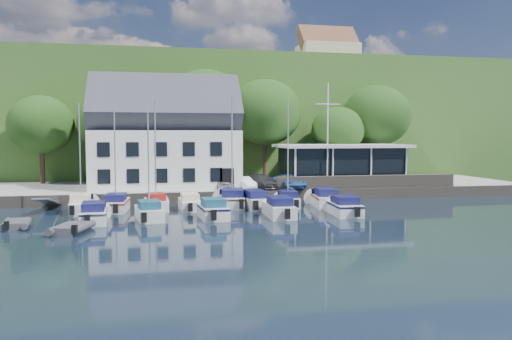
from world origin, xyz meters
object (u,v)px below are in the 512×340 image
object	(u,v)px
car_blue	(288,181)
boat_r1_4	(232,151)
harbor_building	(166,142)
boat_r2_3	(279,206)
boat_r1_3	(190,201)
boat_r2_1	(148,160)
boat_r1_2	(155,158)
dinghy_0	(16,223)
boat_r2_4	(344,205)
flagpole	(328,136)
boat_r2_2	(213,208)
dinghy_1	(72,227)
boat_r1_6	(288,157)
boat_r1_7	(325,197)
car_dgrey	(263,181)
boat_r1_1	(115,157)
car_silver	(219,182)
boat_r1_5	(254,199)
club_pavilion	(341,164)
boat_r2_0	(94,212)
car_white	(244,183)
boat_r1_0	(80,155)

from	to	relation	value
car_blue	boat_r1_4	distance (m)	8.13
harbor_building	boat_r2_3	distance (m)	16.72
boat_r1_3	boat_r2_1	world-z (taller)	boat_r2_1
boat_r1_2	dinghy_0	bearing A→B (deg)	-152.00
boat_r2_4	car_blue	bearing A→B (deg)	103.39
harbor_building	flagpole	world-z (taller)	flagpole
boat_r2_2	dinghy_0	xyz separation A→B (m)	(-13.06, -1.20, -0.41)
car_blue	dinghy_1	xyz separation A→B (m)	(-17.54, -13.47, -1.33)
boat_r1_2	boat_r2_1	bearing A→B (deg)	-102.80
boat_r1_6	boat_r2_3	bearing A→B (deg)	-106.94
boat_r1_7	dinghy_1	size ratio (longest dim) A/B	2.06
car_dgrey	dinghy_0	world-z (taller)	car_dgrey
boat_r1_4	boat_r2_4	world-z (taller)	boat_r1_4
boat_r1_1	dinghy_0	distance (m)	9.43
boat_r2_2	car_silver	bearing A→B (deg)	75.82
boat_r2_1	dinghy_0	world-z (taller)	boat_r2_1
car_dgrey	boat_r2_3	size ratio (longest dim) A/B	0.71
harbor_building	boat_r1_3	size ratio (longest dim) A/B	2.58
boat_r1_5	boat_r2_3	size ratio (longest dim) A/B	1.02
dinghy_0	club_pavilion	bearing A→B (deg)	19.10
boat_r1_3	dinghy_1	size ratio (longest dim) A/B	1.77
harbor_building	car_dgrey	xyz separation A→B (m)	(9.01, -3.47, -3.70)
car_dgrey	boat_r1_4	xyz separation A→B (m)	(-3.69, -5.03, 3.12)
boat_r2_1	boat_r2_3	world-z (taller)	boat_r2_1
dinghy_0	dinghy_1	size ratio (longest dim) A/B	0.93
boat_r2_2	boat_r2_4	distance (m)	10.01
flagpole	dinghy_1	world-z (taller)	flagpole
car_blue	boat_r1_7	xyz separation A→B (m)	(1.77, -5.41, -0.92)
boat_r1_5	boat_r1_6	distance (m)	4.53
boat_r1_3	boat_r1_4	bearing A→B (deg)	9.09
flagpole	boat_r1_6	world-z (taller)	flagpole
boat_r1_4	boat_r2_0	xyz separation A→B (m)	(-10.54, -5.38, -4.05)
flagpole	boat_r1_2	xyz separation A→B (m)	(-16.34, -5.00, -1.84)
car_silver	car_blue	size ratio (longest dim) A/B	0.88
boat_r2_0	boat_r1_5	bearing A→B (deg)	16.82
boat_r1_7	boat_r2_2	bearing A→B (deg)	-148.97
car_white	dinghy_0	world-z (taller)	car_white
boat_r1_4	boat_r2_2	world-z (taller)	boat_r1_4
boat_r2_1	boat_r2_3	distance (m)	10.12
car_white	boat_r2_1	size ratio (longest dim) A/B	0.39
boat_r2_3	dinghy_0	xyz separation A→B (m)	(-17.98, -1.21, -0.41)
boat_r1_2	boat_r2_2	size ratio (longest dim) A/B	1.62
club_pavilion	car_blue	xyz separation A→B (m)	(-6.60, -3.58, -1.35)
car_silver	boat_r1_4	xyz separation A→B (m)	(0.36, -5.84, 3.16)
flagpole	boat_r2_4	bearing A→B (deg)	-102.32
car_silver	boat_r2_2	world-z (taller)	car_silver
boat_r1_6	boat_r1_0	bearing A→B (deg)	-174.23
boat_r1_2	boat_r1_6	world-z (taller)	boat_r1_2
car_white	boat_r1_4	xyz separation A→B (m)	(-1.94, -5.20, 3.22)
boat_r2_2	boat_r2_4	size ratio (longest dim) A/B	0.90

